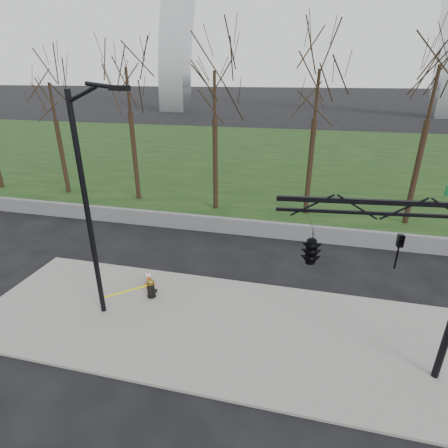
% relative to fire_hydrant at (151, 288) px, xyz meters
% --- Properties ---
extents(ground, '(500.00, 500.00, 0.00)m').
position_rel_fire_hydrant_xyz_m(ground, '(3.04, -1.03, -0.50)').
color(ground, black).
rests_on(ground, ground).
extents(sidewalk, '(18.00, 6.00, 0.10)m').
position_rel_fire_hydrant_xyz_m(sidewalk, '(3.04, -1.03, -0.45)').
color(sidewalk, slate).
rests_on(sidewalk, ground).
extents(grass_strip, '(120.00, 40.00, 0.06)m').
position_rel_fire_hydrant_xyz_m(grass_strip, '(3.04, 28.97, -0.47)').
color(grass_strip, black).
rests_on(grass_strip, ground).
extents(guardrail, '(60.00, 0.30, 0.90)m').
position_rel_fire_hydrant_xyz_m(guardrail, '(3.04, 6.97, -0.05)').
color(guardrail, '#59595B').
rests_on(guardrail, ground).
extents(tree_row, '(39.68, 4.00, 9.49)m').
position_rel_fire_hydrant_xyz_m(tree_row, '(-0.12, 10.97, 4.25)').
color(tree_row, black).
rests_on(tree_row, ground).
extents(fire_hydrant, '(0.54, 0.38, 0.87)m').
position_rel_fire_hydrant_xyz_m(fire_hydrant, '(0.00, 0.00, 0.00)').
color(fire_hydrant, black).
rests_on(fire_hydrant, sidewalk).
extents(traffic_cone, '(0.41, 0.41, 0.73)m').
position_rel_fire_hydrant_xyz_m(traffic_cone, '(-0.46, 0.77, -0.04)').
color(traffic_cone, '#E93E0C').
rests_on(traffic_cone, sidewalk).
extents(street_light, '(2.36, 0.73, 8.21)m').
position_rel_fire_hydrant_xyz_m(street_light, '(-1.19, -1.31, 4.19)').
color(street_light, black).
rests_on(street_light, ground).
extents(traffic_signal_mast, '(5.08, 2.53, 6.00)m').
position_rel_fire_hydrant_xyz_m(traffic_signal_mast, '(6.69, -2.13, 3.65)').
color(traffic_signal_mast, black).
rests_on(traffic_signal_mast, ground).
extents(caution_tape, '(1.41, 2.02, 0.44)m').
position_rel_fire_hydrant_xyz_m(caution_tape, '(-0.56, -0.30, 0.05)').
color(caution_tape, yellow).
rests_on(caution_tape, ground).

